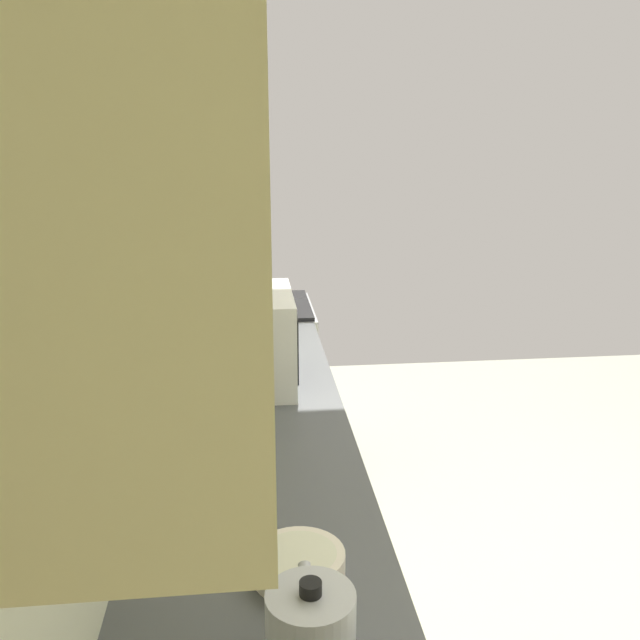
# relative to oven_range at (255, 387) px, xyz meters

# --- Properties ---
(wall_back) EXTENTS (4.17, 0.12, 2.70)m
(wall_back) POSITION_rel_oven_range_xyz_m (-1.65, 0.37, 0.87)
(wall_back) COLOR beige
(wall_back) RESTS_ON ground_plane
(upper_cabinets) EXTENTS (2.22, 0.31, 0.71)m
(upper_cabinets) POSITION_rel_oven_range_xyz_m (-1.99, 0.16, 1.46)
(upper_cabinets) COLOR #F4E6A5
(oven_range) EXTENTS (0.61, 0.64, 1.10)m
(oven_range) POSITION_rel_oven_range_xyz_m (0.00, 0.00, 0.00)
(oven_range) COLOR #B7BABF
(oven_range) RESTS_ON ground_plane
(microwave) EXTENTS (0.47, 0.36, 0.34)m
(microwave) POSITION_rel_oven_range_xyz_m (-1.06, 0.03, 0.62)
(microwave) COLOR white
(microwave) RESTS_ON counter_run
(bowl) EXTENTS (0.20, 0.20, 0.06)m
(bowl) POSITION_rel_oven_range_xyz_m (-2.20, -0.07, 0.48)
(bowl) COLOR silver
(bowl) RESTS_ON counter_run
(kettle) EXTENTS (0.21, 0.15, 0.19)m
(kettle) POSITION_rel_oven_range_xyz_m (-2.48, -0.07, 0.53)
(kettle) COLOR #B7BABF
(kettle) RESTS_ON counter_run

